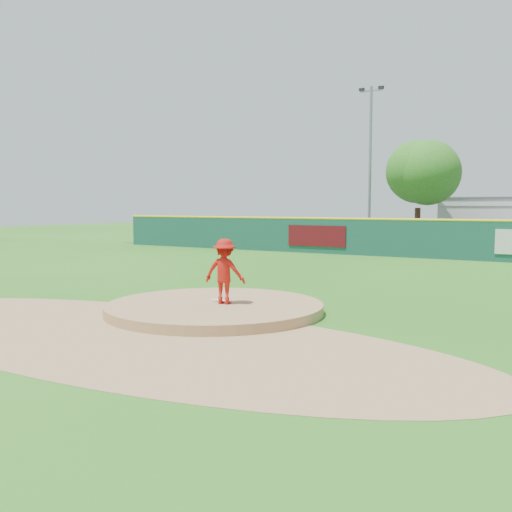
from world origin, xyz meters
The scene contains 12 objects.
ground centered at (0.00, 0.00, 0.00)m, with size 120.00×120.00×0.00m, color #286B19.
pitchers_mound centered at (0.00, 0.00, 0.00)m, with size 5.50×5.50×0.50m, color #9E774C.
pitching_rubber centered at (0.00, 0.30, 0.27)m, with size 0.60×0.15×0.04m, color white.
infield_dirt_arc centered at (0.00, -3.00, 0.01)m, with size 15.40×15.40×0.01m, color #9E774C.
parking_lot centered at (0.00, 27.00, 0.01)m, with size 44.00×16.00×0.02m, color #38383A.
pitcher centered at (0.27, 0.06, 1.07)m, with size 1.06×0.61×1.64m, color #AD150E.
van centered at (-0.91, 24.44, 0.69)m, with size 2.21×4.79×1.33m, color silver.
fence_banners centered at (-0.08, 17.92, 1.00)m, with size 14.96×0.04×1.20m.
playground_slide centered at (-11.87, 22.13, 0.82)m, with size 1.04×2.93×1.62m.
outfield_fence centered at (0.00, 18.00, 1.09)m, with size 40.00×0.14×2.07m.
deciduous_tree centered at (-2.00, 25.00, 4.55)m, with size 5.60×5.60×7.36m.
light_pole_left centered at (-6.00, 27.00, 6.05)m, with size 1.75×0.25×11.00m.
Camera 1 is at (8.40, -11.61, 2.70)m, focal length 40.00 mm.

